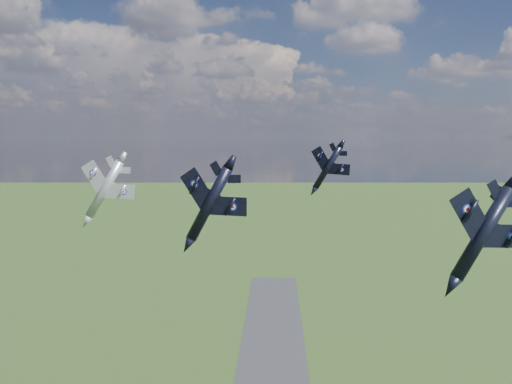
# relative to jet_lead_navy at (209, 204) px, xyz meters

# --- Properties ---
(jet_lead_navy) EXTENTS (14.82, 18.39, 8.65)m
(jet_lead_navy) POSITION_rel_jet_lead_navy_xyz_m (0.00, 0.00, 0.00)
(jet_lead_navy) COLOR black
(jet_right_navy) EXTENTS (11.51, 14.47, 7.07)m
(jet_right_navy) POSITION_rel_jet_lead_navy_xyz_m (28.63, -25.82, 0.83)
(jet_right_navy) COLOR black
(jet_high_navy) EXTENTS (13.39, 15.51, 7.07)m
(jet_high_navy) POSITION_rel_jet_lead_navy_xyz_m (19.89, 27.83, 3.67)
(jet_high_navy) COLOR black
(jet_left_silver) EXTENTS (11.98, 16.61, 9.09)m
(jet_left_silver) POSITION_rel_jet_lead_navy_xyz_m (-22.27, 19.64, 0.02)
(jet_left_silver) COLOR #ACAFB7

